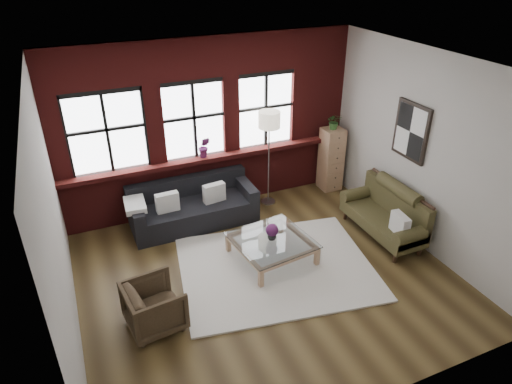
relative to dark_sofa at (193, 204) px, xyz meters
name	(u,v)px	position (x,y,z in m)	size (l,w,h in m)	color
floor	(266,275)	(0.57, -1.90, -0.41)	(5.50, 5.50, 0.00)	#3E2D16
ceiling	(268,68)	(0.57, -1.90, 2.79)	(5.50, 5.50, 0.00)	white
wall_back	(209,126)	(0.57, 0.60, 1.19)	(5.50, 5.50, 0.00)	#B2ADA5
wall_front	(377,297)	(0.57, -4.40, 1.19)	(5.50, 5.50, 0.00)	#B2ADA5
wall_left	(54,228)	(-2.18, -1.90, 1.19)	(5.00, 5.00, 0.00)	#B2ADA5
wall_right	(423,152)	(3.32, -1.90, 1.19)	(5.00, 5.00, 0.00)	#B2ADA5
brick_backwall	(210,127)	(0.57, 0.54, 1.19)	(5.50, 0.12, 3.20)	#5C1615
sill_ledge	(213,157)	(0.57, 0.45, 0.63)	(5.50, 0.30, 0.08)	#5C1615
window_left	(107,133)	(-1.23, 0.55, 1.34)	(1.38, 0.10, 1.50)	black
window_mid	(194,121)	(0.27, 0.55, 1.34)	(1.38, 0.10, 1.50)	black
window_right	(265,111)	(1.67, 0.55, 1.34)	(1.38, 0.10, 1.50)	black
wall_poster	(411,131)	(3.29, -1.60, 1.44)	(0.05, 0.74, 0.94)	black
shag_rug	(276,268)	(0.79, -1.82, -0.39)	(2.97, 2.33, 0.03)	beige
dark_sofa	(193,204)	(0.00, 0.00, 0.00)	(2.24, 0.91, 0.81)	black
pillow_a	(167,202)	(-0.48, -0.10, 0.19)	(0.40, 0.14, 0.34)	silver
pillow_b	(214,193)	(0.37, -0.10, 0.19)	(0.40, 0.14, 0.34)	silver
vintage_settee	(383,214)	(2.87, -1.72, 0.04)	(0.75, 1.69, 0.90)	#3B361B
pillow_settee	(400,224)	(2.79, -2.23, 0.16)	(0.14, 0.38, 0.34)	silver
armchair	(155,306)	(-1.21, -2.26, -0.07)	(0.71, 0.73, 0.66)	#382A1C
coffee_table	(272,249)	(0.83, -1.56, -0.22)	(1.16, 1.16, 0.39)	tan
vase	(272,236)	(0.83, -1.56, 0.04)	(0.14, 0.14, 0.14)	#B2B2B2
flowers	(272,230)	(0.83, -1.56, 0.15)	(0.20, 0.20, 0.20)	#602159
drawer_chest	(331,159)	(3.00, 0.19, 0.25)	(0.40, 0.40, 1.30)	tan
potted_plant_top	(334,121)	(3.00, 0.19, 1.06)	(0.29, 0.25, 0.32)	#2D5923
floor_lamp	(269,156)	(1.56, 0.14, 0.61)	(0.40, 0.40, 2.02)	#A5A5A8
sill_plant	(204,147)	(0.39, 0.42, 0.87)	(0.22, 0.18, 0.40)	#602159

